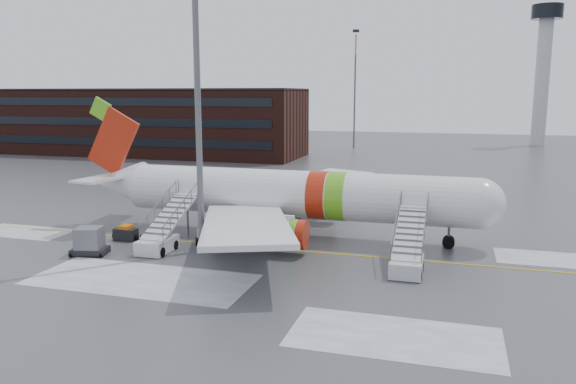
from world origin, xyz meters
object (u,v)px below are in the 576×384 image
(pushback_tug, at_px, (213,239))
(light_mast_near, at_px, (197,68))
(airstair_fwd, at_px, (408,255))
(airstair_aft, at_px, (162,236))
(uld_container, at_px, (90,242))
(baggage_tractor, at_px, (126,234))
(airliner, at_px, (284,194))

(pushback_tug, relative_size, light_mast_near, 0.11)
(airstair_fwd, xyz_separation_m, airstair_aft, (-17.91, 0.00, 0.00))
(light_mast_near, bearing_deg, uld_container, -158.11)
(baggage_tractor, bearing_deg, airliner, 22.99)
(uld_container, xyz_separation_m, light_mast_near, (7.42, 2.98, 12.25))
(uld_container, height_order, light_mast_near, light_mast_near)
(airstair_aft, bearing_deg, airliner, 41.23)
(uld_container, distance_m, light_mast_near, 14.63)
(airliner, xyz_separation_m, airstair_aft, (-7.46, -6.54, -2.35))
(airliner, xyz_separation_m, pushback_tug, (-4.14, -4.86, -2.77))
(pushback_tug, relative_size, baggage_tractor, 1.21)
(airstair_aft, xyz_separation_m, pushback_tug, (3.32, 1.68, -0.42))
(uld_container, xyz_separation_m, baggage_tractor, (0.30, 4.24, -0.41))
(pushback_tug, height_order, light_mast_near, light_mast_near)
(airstair_fwd, distance_m, uld_container, 22.46)
(airstair_fwd, bearing_deg, pushback_tug, 173.43)
(baggage_tractor, distance_m, light_mast_near, 14.58)
(pushback_tug, distance_m, uld_container, 8.83)
(airliner, bearing_deg, airstair_aft, -138.77)
(airstair_fwd, height_order, baggage_tractor, airstair_fwd)
(airstair_aft, height_order, uld_container, airstair_aft)
(airliner, relative_size, uld_container, 12.60)
(airstair_fwd, distance_m, light_mast_near, 19.19)
(baggage_tractor, bearing_deg, airstair_fwd, -4.25)
(uld_container, relative_size, light_mast_near, 0.11)
(airliner, relative_size, pushback_tug, 12.33)
(baggage_tractor, bearing_deg, pushback_tug, 0.34)
(pushback_tug, bearing_deg, airstair_aft, -153.15)
(airliner, distance_m, airstair_aft, 10.19)
(airstair_fwd, relative_size, baggage_tractor, 3.28)
(airstair_fwd, height_order, uld_container, airstair_fwd)
(airstair_fwd, bearing_deg, airstair_aft, 180.00)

